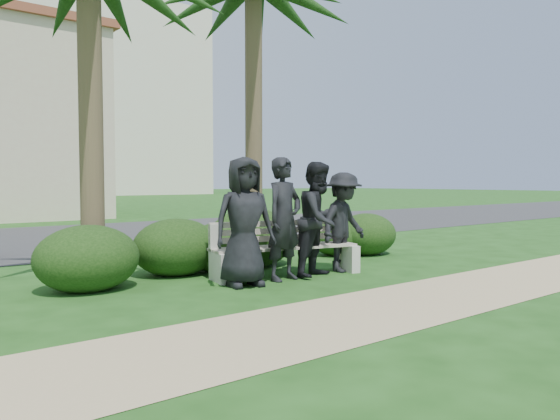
# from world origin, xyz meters

# --- Properties ---
(ground) EXTENTS (160.00, 160.00, 0.00)m
(ground) POSITION_xyz_m (0.00, 0.00, 0.00)
(ground) COLOR #1B4313
(ground) RESTS_ON ground
(footpath) EXTENTS (30.00, 1.60, 0.01)m
(footpath) POSITION_xyz_m (0.00, -1.80, 0.00)
(footpath) COLOR tan
(footpath) RESTS_ON ground
(asphalt_street) EXTENTS (160.00, 8.00, 0.01)m
(asphalt_street) POSITION_xyz_m (0.00, 8.00, 0.00)
(asphalt_street) COLOR #2D2D30
(asphalt_street) RESTS_ON ground
(hotel_tower) EXTENTS (26.00, 18.00, 37.30)m
(hotel_tower) POSITION_xyz_m (14.00, 55.00, 13.41)
(hotel_tower) COLOR #EEE0C7
(hotel_tower) RESTS_ON ground
(park_bench) EXTENTS (2.35, 0.98, 0.78)m
(park_bench) POSITION_xyz_m (0.14, 0.48, 0.35)
(park_bench) COLOR #9F9585
(park_bench) RESTS_ON ground
(man_a) EXTENTS (0.93, 0.70, 1.72)m
(man_a) POSITION_xyz_m (-0.78, 0.22, 0.86)
(man_a) COLOR black
(man_a) RESTS_ON ground
(man_b) EXTENTS (0.69, 0.51, 1.73)m
(man_b) POSITION_xyz_m (-0.10, 0.21, 0.87)
(man_b) COLOR black
(man_b) RESTS_ON ground
(man_c) EXTENTS (0.98, 0.87, 1.68)m
(man_c) POSITION_xyz_m (0.50, 0.15, 0.84)
(man_c) COLOR black
(man_c) RESTS_ON ground
(man_d) EXTENTS (1.08, 0.74, 1.53)m
(man_d) POSITION_xyz_m (1.07, 0.21, 0.76)
(man_d) COLOR black
(man_d) RESTS_ON ground
(hedge_a) EXTENTS (1.33, 1.10, 0.87)m
(hedge_a) POSITION_xyz_m (-2.52, 1.22, 0.43)
(hedge_a) COLOR black
(hedge_a) RESTS_ON ground
(hedge_b) EXTENTS (1.33, 1.10, 0.87)m
(hedge_b) POSITION_xyz_m (-1.07, 1.58, 0.44)
(hedge_b) COLOR black
(hedge_b) RESTS_ON ground
(hedge_c) EXTENTS (1.20, 0.99, 0.78)m
(hedge_c) POSITION_xyz_m (-0.36, 1.45, 0.39)
(hedge_c) COLOR black
(hedge_c) RESTS_ON ground
(hedge_d) EXTENTS (1.51, 1.25, 0.99)m
(hedge_d) POSITION_xyz_m (0.29, 1.55, 0.49)
(hedge_d) COLOR black
(hedge_d) RESTS_ON ground
(hedge_e) EXTENTS (1.25, 1.03, 0.81)m
(hedge_e) POSITION_xyz_m (2.83, 1.35, 0.41)
(hedge_e) COLOR black
(hedge_e) RESTS_ON ground
(hedge_f) EXTENTS (1.12, 0.93, 0.73)m
(hedge_f) POSITION_xyz_m (2.35, 1.61, 0.37)
(hedge_f) COLOR black
(hedge_f) RESTS_ON ground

